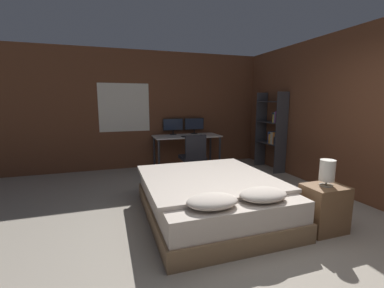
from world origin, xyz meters
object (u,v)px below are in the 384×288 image
object	(u,v)px
keyboard	(190,136)
monitor_left	(173,125)
bedside_lamp	(327,171)
bookshelf	(273,129)
bed	(211,197)
nightstand	(324,208)
computer_mouse	(201,135)
desk	(187,139)
monitor_right	(194,125)
office_chair	(193,160)

from	to	relation	value
keyboard	monitor_left	bearing A→B (deg)	119.46
bedside_lamp	bookshelf	size ratio (longest dim) A/B	0.18
bedside_lamp	keyboard	bearing A→B (deg)	102.06
monitor_left	bookshelf	distance (m)	2.30
bed	nightstand	xyz separation A→B (m)	(1.14, -0.81, 0.02)
bookshelf	computer_mouse	bearing A→B (deg)	158.68
bedside_lamp	monitor_left	distance (m)	3.77
bed	nightstand	bearing A→B (deg)	-35.29
bookshelf	nightstand	bearing A→B (deg)	-112.90
bedside_lamp	bookshelf	bearing A→B (deg)	67.10
desk	monitor_right	xyz separation A→B (m)	(0.27, 0.24, 0.31)
bed	keyboard	world-z (taller)	keyboard
bed	bookshelf	distance (m)	2.94
bed	bedside_lamp	xyz separation A→B (m)	(1.14, -0.81, 0.48)
desk	office_chair	world-z (taller)	office_chair
computer_mouse	monitor_right	bearing A→B (deg)	91.09
monitor_left	computer_mouse	xyz separation A→B (m)	(0.54, -0.47, -0.20)
office_chair	bookshelf	xyz separation A→B (m)	(1.89, 0.01, 0.58)
monitor_left	keyboard	distance (m)	0.58
monitor_right	bed	bearing A→B (deg)	-104.43
bed	nightstand	size ratio (longest dim) A/B	3.66
bedside_lamp	office_chair	world-z (taller)	office_chair
desk	monitor_left	size ratio (longest dim) A/B	3.16
bedside_lamp	monitor_right	bearing A→B (deg)	96.44
computer_mouse	keyboard	bearing A→B (deg)	-180.00
desk	office_chair	xyz separation A→B (m)	(-0.12, -0.83, -0.32)
desk	office_chair	bearing A→B (deg)	-98.24
bedside_lamp	desk	distance (m)	3.47
nightstand	monitor_right	world-z (taller)	monitor_right
computer_mouse	desk	bearing A→B (deg)	139.64
nightstand	keyboard	xyz separation A→B (m)	(-0.68, 3.17, 0.49)
bedside_lamp	bookshelf	world-z (taller)	bookshelf
monitor_right	office_chair	distance (m)	1.30
desk	monitor_right	world-z (taller)	monitor_right
computer_mouse	office_chair	size ratio (longest dim) A/B	0.08
nightstand	computer_mouse	size ratio (longest dim) A/B	8.09
nightstand	monitor_right	bearing A→B (deg)	96.44
nightstand	monitor_right	size ratio (longest dim) A/B	1.16
bookshelf	keyboard	bearing A→B (deg)	161.76
nightstand	desk	size ratio (longest dim) A/B	0.37
bookshelf	desk	bearing A→B (deg)	155.21
bed	desk	bearing A→B (deg)	79.89
bedside_lamp	bookshelf	distance (m)	2.82
bed	office_chair	bearing A→B (deg)	79.03
bed	computer_mouse	size ratio (longest dim) A/B	29.60
keyboard	office_chair	size ratio (longest dim) A/B	0.41
office_chair	bed	bearing A→B (deg)	-100.97
bedside_lamp	computer_mouse	distance (m)	3.20
nightstand	bed	bearing A→B (deg)	144.71
bed	bookshelf	size ratio (longest dim) A/B	1.18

